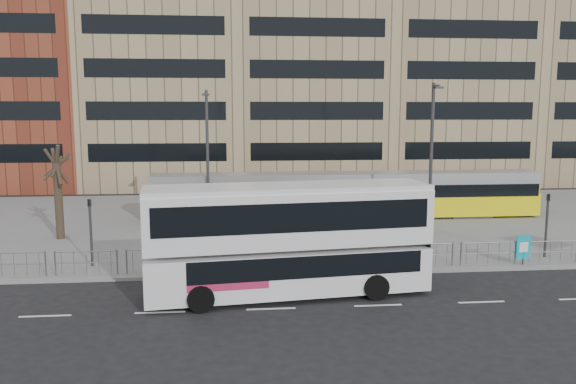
{
  "coord_description": "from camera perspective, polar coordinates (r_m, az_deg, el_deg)",
  "views": [
    {
      "loc": [
        -3.18,
        -23.68,
        7.18
      ],
      "look_at": [
        -0.45,
        6.0,
        2.87
      ],
      "focal_mm": 35.0,
      "sensor_mm": 36.0,
      "label": 1
    }
  ],
  "objects": [
    {
      "name": "pedestrian",
      "position": [
        30.15,
        13.01,
        -3.84
      ],
      "size": [
        0.45,
        0.64,
        1.68
      ],
      "primitive_type": "imported",
      "rotation": [
        0.0,
        0.0,
        1.64
      ],
      "color": "black",
      "rests_on": "plaza"
    },
    {
      "name": "ground",
      "position": [
        24.95,
        2.33,
        -8.5
      ],
      "size": [
        120.0,
        120.0,
        0.0
      ],
      "primitive_type": "plane",
      "color": "black",
      "rests_on": "ground"
    },
    {
      "name": "ad_panel",
      "position": [
        28.12,
        22.8,
        -5.23
      ],
      "size": [
        0.73,
        0.16,
        1.38
      ],
      "rotation": [
        0.0,
        0.0,
        0.15
      ],
      "color": "#2D2D30",
      "rests_on": "plaza"
    },
    {
      "name": "plaza",
      "position": [
        36.52,
        -0.15,
        -2.99
      ],
      "size": [
        64.0,
        24.0,
        0.15
      ],
      "primitive_type": "cube",
      "color": "slate",
      "rests_on": "ground"
    },
    {
      "name": "pedestrian_barrier",
      "position": [
        25.5,
        6.67,
        -5.9
      ],
      "size": [
        32.07,
        0.07,
        1.1
      ],
      "color": "gray",
      "rests_on": "plaza"
    },
    {
      "name": "double_decker_bus",
      "position": [
        21.84,
        0.03,
        -4.51
      ],
      "size": [
        11.14,
        3.76,
        4.37
      ],
      "rotation": [
        0.0,
        0.0,
        0.11
      ],
      "color": "white",
      "rests_on": "ground"
    },
    {
      "name": "building_row",
      "position": [
        58.43,
        -0.6,
        13.85
      ],
      "size": [
        70.4,
        18.4,
        31.2
      ],
      "color": "brown",
      "rests_on": "ground"
    },
    {
      "name": "kerb",
      "position": [
        24.98,
        2.31,
        -8.31
      ],
      "size": [
        64.0,
        0.25,
        0.17
      ],
      "primitive_type": "cube",
      "color": "gray",
      "rests_on": "ground"
    },
    {
      "name": "traffic_light_east",
      "position": [
        29.78,
        24.82,
        -2.32
      ],
      "size": [
        0.22,
        0.25,
        3.1
      ],
      "rotation": [
        0.0,
        0.0,
        -0.37
      ],
      "color": "#2D2D30",
      "rests_on": "plaza"
    },
    {
      "name": "lamp_post_west",
      "position": [
        34.84,
        -8.19,
        4.01
      ],
      "size": [
        0.45,
        1.04,
        8.29
      ],
      "color": "#2D2D30",
      "rests_on": "plaza"
    },
    {
      "name": "traffic_light_west",
      "position": [
        27.0,
        -19.43,
        -3.04
      ],
      "size": [
        0.17,
        0.2,
        3.1
      ],
      "rotation": [
        0.0,
        0.0,
        0.01
      ],
      "color": "#2D2D30",
      "rests_on": "plaza"
    },
    {
      "name": "lamp_post_east",
      "position": [
        32.31,
        14.39,
        3.77
      ],
      "size": [
        0.45,
        1.04,
        8.57
      ],
      "color": "#2D2D30",
      "rests_on": "plaza"
    },
    {
      "name": "tram",
      "position": [
        37.28,
        6.06,
        -0.34
      ],
      "size": [
        25.58,
        2.6,
        3.01
      ],
      "rotation": [
        0.0,
        0.0,
        0.01
      ],
      "color": "yellow",
      "rests_on": "plaza"
    },
    {
      "name": "bare_tree",
      "position": [
        33.08,
        -22.57,
        4.63
      ],
      "size": [
        3.82,
        3.82,
        7.09
      ],
      "color": "#30241A",
      "rests_on": "plaza"
    },
    {
      "name": "road_markings",
      "position": [
        21.36,
        6.48,
        -11.45
      ],
      "size": [
        62.0,
        0.12,
        0.01
      ],
      "primitive_type": "cube",
      "color": "white",
      "rests_on": "ground"
    }
  ]
}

